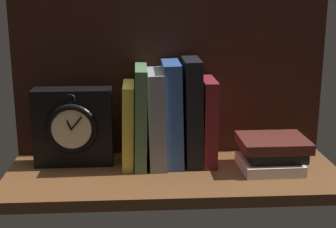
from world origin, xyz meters
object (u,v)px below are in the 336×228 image
Objects in this scene: framed_clock at (73,127)px; book_stack_side at (272,152)px; book_gray_chess at (156,118)px; book_blue_modern at (174,114)px; book_black_skeptic at (192,112)px; book_yellow_seinlanguage at (128,124)px; book_maroon_dawkins at (208,121)px; book_green_romantic at (141,116)px.

framed_clock is 1.18× the size of book_stack_side.
book_gray_chess is 0.92× the size of book_blue_modern.
framed_clock is (-28.16, 0.29, -3.34)cm from book_black_skeptic.
book_blue_modern reaches higher than book_gray_chess.
book_yellow_seinlanguage is 0.80× the size of book_blue_modern.
book_stack_side is (14.38, -5.41, -6.34)cm from book_maroon_dawkins.
book_yellow_seinlanguage is 6.77cm from book_gray_chess.
book_gray_chess is 0.89× the size of book_black_skeptic.
book_stack_side is at bearing -13.55° from book_blue_modern.
book_gray_chess reaches higher than book_maroon_dawkins.
book_green_romantic is 1.28× the size of framed_clock.
book_gray_chess is 4.42cm from book_blue_modern.
book_blue_modern is 24.56cm from book_stack_side.
book_gray_chess is at bearing -0.84° from framed_clock.
book_maroon_dawkins is at bearing 0.00° from book_yellow_seinlanguage.
book_yellow_seinlanguage is 0.78× the size of book_black_skeptic.
book_maroon_dawkins is at bearing 0.00° from book_black_skeptic.
book_yellow_seinlanguage is 1.06× the size of framed_clock.
book_green_romantic is 31.87cm from book_stack_side.
book_blue_modern reaches higher than framed_clock.
book_maroon_dawkins reaches higher than framed_clock.
book_black_skeptic reaches higher than book_maroon_dawkins.
book_blue_modern is at bearing 166.45° from book_stack_side.
framed_clock is at bearing 179.16° from book_gray_chess.
book_stack_side is at bearing -9.21° from book_yellow_seinlanguage.
book_yellow_seinlanguage is 3.55cm from book_green_romantic.
book_black_skeptic is 4.50cm from book_maroon_dawkins.
book_black_skeptic is (15.18, 0.00, 2.82)cm from book_yellow_seinlanguage.
book_gray_chess is at bearing 180.00° from book_maroon_dawkins.
book_black_skeptic is (4.26, 0.00, 0.36)cm from book_blue_modern.
book_black_skeptic is at bearing 0.00° from book_yellow_seinlanguage.
book_gray_chess is 1.44× the size of book_stack_side.
book_green_romantic is at bearing 169.91° from book_stack_side.
book_yellow_seinlanguage is at bearing -180.00° from book_gray_chess.
book_stack_side is (33.37, -5.41, -5.90)cm from book_yellow_seinlanguage.
book_yellow_seinlanguage reaches higher than book_stack_side.
framed_clock is (-15.94, 0.29, -2.48)cm from book_green_romantic.
book_green_romantic is 12.25cm from book_black_skeptic.
book_maroon_dawkins is at bearing -0.00° from book_gray_chess.
book_black_skeptic is (12.22, 0.00, 0.86)cm from book_green_romantic.
framed_clock is at bearing 172.99° from book_stack_side.
book_green_romantic is 0.93× the size of book_black_skeptic.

